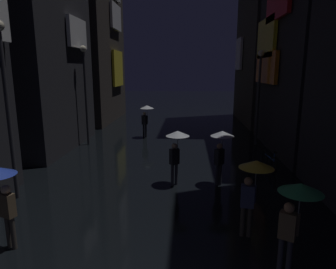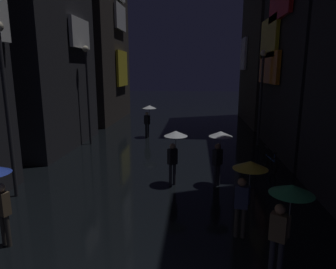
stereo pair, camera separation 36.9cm
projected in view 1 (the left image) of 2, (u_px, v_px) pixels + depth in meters
building_left_far at (88, 3)px, 24.85m from camera, size 4.25×8.83×19.56m
building_right_mid at (315, 37)px, 15.50m from camera, size 4.25×7.99×12.04m
pedestrian_foreground_left_clear at (146, 112)px, 19.56m from camera, size 0.90×0.90×2.12m
pedestrian_foreground_right_clear at (177, 143)px, 11.38m from camera, size 0.90×0.90×2.12m
pedestrian_far_right_blue at (0, 185)px, 7.20m from camera, size 0.90×0.90×2.12m
pedestrian_midstreet_left_yellow at (253, 177)px, 7.71m from camera, size 0.90×0.90×2.12m
pedestrian_midstreet_centre_green at (296, 204)px, 6.19m from camera, size 0.90×0.90×2.12m
pedestrian_near_crossing_clear at (221, 143)px, 11.35m from camera, size 0.90×0.90×2.12m
bicycle_parked_at_storefront at (269, 161)px, 13.45m from camera, size 0.24×1.82×0.96m
streetlamp_left_near at (6, 93)px, 9.70m from camera, size 0.36×0.36×5.90m
streetlamp_left_far at (85, 84)px, 17.20m from camera, size 0.36×0.36×5.72m
streetlamp_right_far at (259, 87)px, 17.23m from camera, size 0.36×0.36×5.47m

